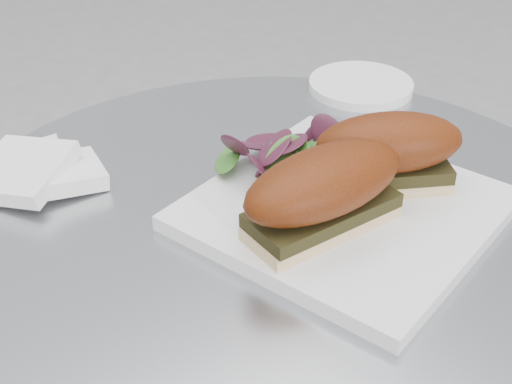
{
  "coord_description": "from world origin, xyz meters",
  "views": [
    {
      "loc": [
        -0.36,
        -0.43,
        1.14
      ],
      "look_at": [
        -0.02,
        0.02,
        0.77
      ],
      "focal_mm": 50.0,
      "sensor_mm": 36.0,
      "label": 1
    }
  ],
  "objects_px": {
    "saucer": "(361,85)",
    "sandwich_left": "(324,190)",
    "sandwich_right": "(389,150)",
    "plate": "(345,210)"
  },
  "relations": [
    {
      "from": "sandwich_left",
      "to": "plate",
      "type": "bearing_deg",
      "value": 21.94
    },
    {
      "from": "sandwich_left",
      "to": "sandwich_right",
      "type": "height_order",
      "value": "same"
    },
    {
      "from": "plate",
      "to": "sandwich_right",
      "type": "relative_size",
      "value": 1.65
    },
    {
      "from": "plate",
      "to": "saucer",
      "type": "xyz_separation_m",
      "value": [
        0.22,
        0.2,
        -0.0
      ]
    },
    {
      "from": "plate",
      "to": "saucer",
      "type": "distance_m",
      "value": 0.3
    },
    {
      "from": "saucer",
      "to": "sandwich_left",
      "type": "bearing_deg",
      "value": -140.76
    },
    {
      "from": "sandwich_right",
      "to": "sandwich_left",
      "type": "bearing_deg",
      "value": -141.72
    },
    {
      "from": "sandwich_left",
      "to": "saucer",
      "type": "distance_m",
      "value": 0.35
    },
    {
      "from": "sandwich_right",
      "to": "saucer",
      "type": "distance_m",
      "value": 0.27
    },
    {
      "from": "plate",
      "to": "saucer",
      "type": "bearing_deg",
      "value": 42.36
    }
  ]
}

